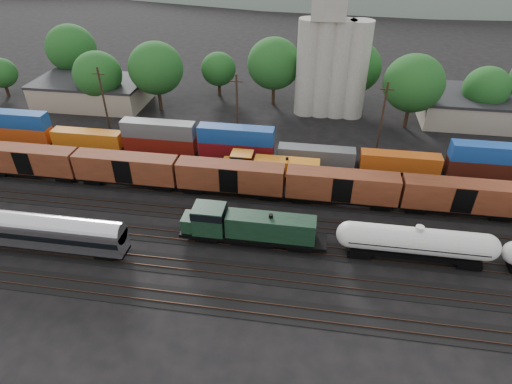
# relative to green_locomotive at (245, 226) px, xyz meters

# --- Properties ---
(ground) EXTENTS (600.00, 600.00, 0.00)m
(ground) POSITION_rel_green_locomotive_xyz_m (5.89, 5.00, -2.68)
(ground) COLOR black
(tracks) EXTENTS (180.00, 33.20, 0.20)m
(tracks) POSITION_rel_green_locomotive_xyz_m (5.89, 5.00, -2.63)
(tracks) COLOR black
(tracks) RESTS_ON ground
(green_locomotive) EXTENTS (17.81, 3.14, 4.72)m
(green_locomotive) POSITION_rel_green_locomotive_xyz_m (0.00, 0.00, 0.00)
(green_locomotive) COLOR black
(green_locomotive) RESTS_ON ground
(tank_car_a) EXTENTS (18.15, 3.25, 4.76)m
(tank_car_a) POSITION_rel_green_locomotive_xyz_m (19.91, 0.00, 0.13)
(tank_car_a) COLOR silver
(tank_car_a) RESTS_ON ground
(passenger_coach) EXTENTS (21.94, 2.71, 4.98)m
(passenger_coach) POSITION_rel_green_locomotive_xyz_m (-24.15, -5.00, 0.38)
(passenger_coach) COLOR silver
(passenger_coach) RESTS_ON ground
(orange_locomotive) EXTENTS (15.99, 2.67, 4.00)m
(orange_locomotive) POSITION_rel_green_locomotive_xyz_m (0.90, 15.00, -0.38)
(orange_locomotive) COLOR black
(orange_locomotive) RESTS_ON ground
(boxcar_string) EXTENTS (184.40, 2.90, 4.20)m
(boxcar_string) POSITION_rel_green_locomotive_xyz_m (19.27, 10.00, 0.44)
(boxcar_string) COLOR black
(boxcar_string) RESTS_ON ground
(container_wall) EXTENTS (160.86, 2.60, 5.80)m
(container_wall) POSITION_rel_green_locomotive_xyz_m (-7.07, 20.00, -0.05)
(container_wall) COLOR black
(container_wall) RESTS_ON ground
(grain_silo) EXTENTS (13.40, 5.00, 29.00)m
(grain_silo) POSITION_rel_green_locomotive_xyz_m (9.17, 41.00, 8.58)
(grain_silo) COLOR #A7A499
(grain_silo) RESTS_ON ground
(industrial_sheds) EXTENTS (119.38, 17.26, 5.10)m
(industrial_sheds) POSITION_rel_green_locomotive_xyz_m (12.51, 40.25, -0.12)
(industrial_sheds) COLOR #9E937F
(industrial_sheds) RESTS_ON ground
(tree_band) EXTENTS (166.41, 22.13, 13.62)m
(tree_band) POSITION_rel_green_locomotive_xyz_m (5.13, 42.20, 5.10)
(tree_band) COLOR black
(tree_band) RESTS_ON ground
(utility_poles) EXTENTS (122.20, 0.36, 12.00)m
(utility_poles) POSITION_rel_green_locomotive_xyz_m (5.89, 27.00, 3.53)
(utility_poles) COLOR black
(utility_poles) RESTS_ON ground
(distant_hills) EXTENTS (860.00, 286.00, 130.00)m
(distant_hills) POSITION_rel_green_locomotive_xyz_m (29.80, 265.00, -23.24)
(distant_hills) COLOR #59665B
(distant_hills) RESTS_ON ground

